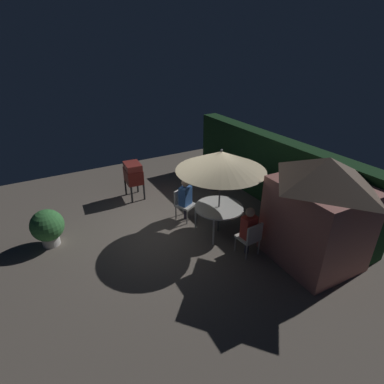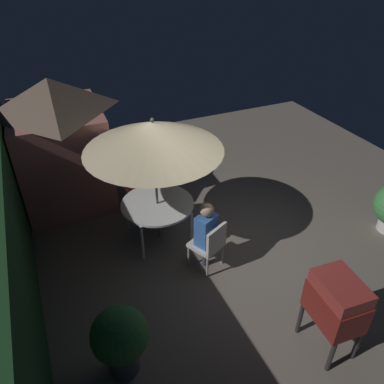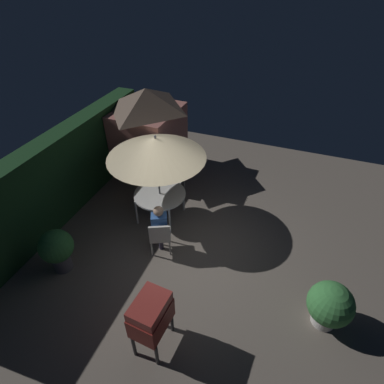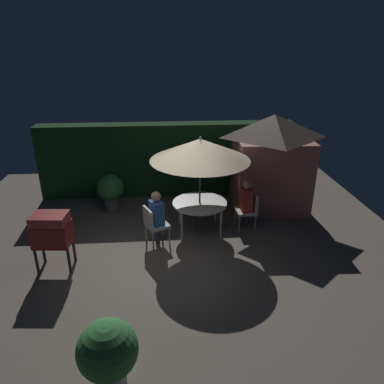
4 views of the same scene
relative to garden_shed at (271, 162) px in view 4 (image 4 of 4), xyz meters
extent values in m
plane|color=#6B6056|center=(-2.74, -2.33, -1.30)|extent=(11.00, 11.00, 0.00)
cube|color=#193D1E|center=(-2.74, 1.17, -0.24)|extent=(7.30, 0.55, 2.11)
cube|color=#B26B60|center=(0.00, 0.00, -0.32)|extent=(1.95, 1.74, 1.95)
pyramid|color=brown|center=(0.00, 0.00, 0.95)|extent=(2.07, 1.85, 0.60)
cube|color=brown|center=(0.03, 0.84, -0.54)|extent=(0.80, 0.06, 1.52)
cylinder|color=white|center=(-2.02, -1.27, -0.56)|extent=(1.28, 1.28, 0.04)
cylinder|color=beige|center=(-2.47, -1.72, -0.94)|extent=(0.05, 0.05, 0.72)
cylinder|color=beige|center=(-1.57, -1.72, -0.94)|extent=(0.05, 0.05, 0.72)
cylinder|color=beige|center=(-2.47, -0.82, -0.94)|extent=(0.05, 0.05, 0.72)
cylinder|color=beige|center=(-1.57, -0.82, -0.94)|extent=(0.05, 0.05, 0.72)
cylinder|color=#4C4C51|center=(-2.02, -1.27, -0.16)|extent=(0.04, 0.04, 2.29)
cone|color=beige|center=(-2.02, -1.27, 0.75)|extent=(2.26, 2.26, 0.48)
sphere|color=#4C4C51|center=(-2.02, -1.27, 1.02)|extent=(0.06, 0.06, 0.06)
cube|color=maroon|center=(-5.05, -2.55, -0.53)|extent=(0.74, 0.55, 0.45)
cube|color=maroon|center=(-5.05, -2.55, -0.20)|extent=(0.70, 0.53, 0.20)
cylinder|color=#262628|center=(-5.36, -2.76, -1.03)|extent=(0.06, 0.06, 0.55)
cylinder|color=#262628|center=(-4.74, -2.76, -1.03)|extent=(0.06, 0.06, 0.55)
cylinder|color=#262628|center=(-5.36, -2.34, -1.03)|extent=(0.06, 0.06, 0.55)
cylinder|color=#262628|center=(-4.74, -2.34, -1.03)|extent=(0.06, 0.06, 0.55)
cube|color=silver|center=(-0.89, -1.19, -0.85)|extent=(0.49, 0.49, 0.06)
cube|color=silver|center=(-0.68, -1.18, -0.63)|extent=(0.08, 0.46, 0.45)
cylinder|color=#AFABA3|center=(-0.68, -1.38, -1.08)|extent=(0.04, 0.04, 0.45)
cylinder|color=#AFABA3|center=(-0.70, -0.98, -1.08)|extent=(0.04, 0.04, 0.45)
cylinder|color=#AFABA3|center=(-1.08, -1.41, -1.08)|extent=(0.04, 0.04, 0.45)
cylinder|color=#AFABA3|center=(-1.10, -1.01, -1.08)|extent=(0.04, 0.04, 0.45)
cube|color=silver|center=(-3.02, -1.74, -0.85)|extent=(0.61, 0.61, 0.06)
cube|color=silver|center=(-3.21, -1.83, -0.63)|extent=(0.24, 0.44, 0.45)
cylinder|color=#AFABA3|center=(-3.29, -1.64, -1.08)|extent=(0.04, 0.04, 0.45)
cylinder|color=#AFABA3|center=(-3.12, -2.00, -1.08)|extent=(0.04, 0.04, 0.45)
cylinder|color=#AFABA3|center=(-2.92, -1.47, -1.08)|extent=(0.04, 0.04, 0.45)
cylinder|color=#AFABA3|center=(-2.75, -1.84, -1.08)|extent=(0.04, 0.04, 0.45)
cylinder|color=silver|center=(-3.61, -5.32, -1.19)|extent=(0.43, 0.43, 0.23)
sphere|color=#3D8442|center=(-3.61, -5.32, -0.73)|extent=(0.81, 0.81, 0.81)
cylinder|color=#4C4C51|center=(-4.28, 0.02, -1.11)|extent=(0.39, 0.39, 0.38)
sphere|color=#2D6B33|center=(-4.28, 0.02, -0.62)|extent=(0.71, 0.71, 0.71)
cube|color=#CC3D33|center=(-0.89, -1.19, -0.55)|extent=(0.26, 0.36, 0.55)
sphere|color=tan|center=(-0.89, -1.19, -0.15)|extent=(0.22, 0.22, 0.22)
cylinder|color=#383347|center=(-0.89, -1.19, -1.06)|extent=(0.10, 0.10, 0.48)
cube|color=#3866B2|center=(-3.02, -1.74, -0.55)|extent=(0.36, 0.41, 0.55)
sphere|color=tan|center=(-3.02, -1.74, -0.15)|extent=(0.22, 0.22, 0.22)
cylinder|color=#383347|center=(-3.02, -1.74, -1.06)|extent=(0.10, 0.10, 0.48)
camera|label=1|loc=(3.61, -5.26, 3.35)|focal=28.03mm
camera|label=2|loc=(-7.17, 0.37, 3.31)|focal=35.37mm
camera|label=3|loc=(-7.35, -4.13, 4.15)|focal=28.94mm
camera|label=4|loc=(-2.78, -8.81, 2.95)|focal=33.21mm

